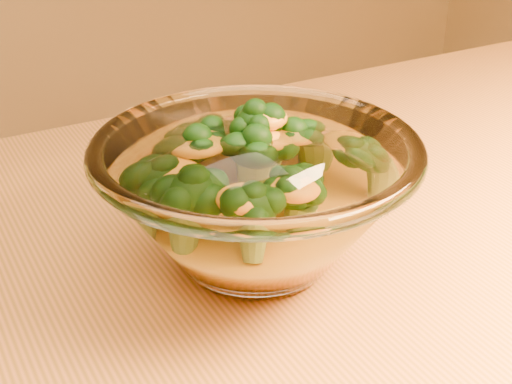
{
  "coord_description": "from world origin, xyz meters",
  "views": [
    {
      "loc": [
        -0.3,
        -0.37,
        1.07
      ],
      "look_at": [
        -0.07,
        0.05,
        0.81
      ],
      "focal_mm": 50.0,
      "sensor_mm": 36.0,
      "label": 1
    }
  ],
  "objects": [
    {
      "name": "broccoli_heap",
      "position": [
        -0.07,
        0.06,
        0.83
      ],
      "size": [
        0.18,
        0.16,
        0.08
      ],
      "color": "black",
      "rests_on": "cheese_sauce"
    },
    {
      "name": "cheese_sauce",
      "position": [
        -0.07,
        0.05,
        0.78
      ],
      "size": [
        0.14,
        0.14,
        0.04
      ],
      "primitive_type": "ellipsoid",
      "color": "orange",
      "rests_on": "glass_bowl"
    },
    {
      "name": "table",
      "position": [
        0.0,
        0.0,
        0.65
      ],
      "size": [
        1.2,
        0.8,
        0.75
      ],
      "color": "#B86D37",
      "rests_on": "ground"
    },
    {
      "name": "glass_bowl",
      "position": [
        -0.07,
        0.05,
        0.81
      ],
      "size": [
        0.25,
        0.25,
        0.11
      ],
      "color": "white",
      "rests_on": "table"
    }
  ]
}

